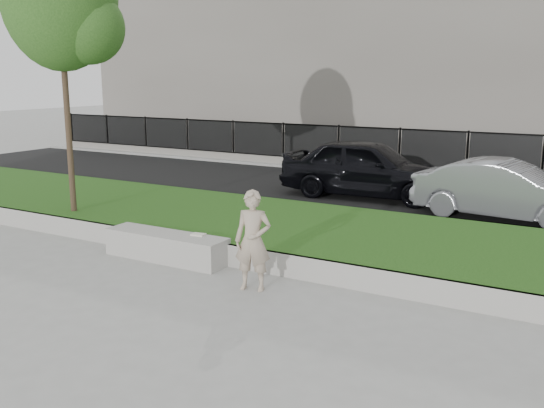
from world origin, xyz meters
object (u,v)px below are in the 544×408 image
Objects in this scene: car_silver at (507,190)px; book at (198,235)px; car_dark at (368,168)px; stone_bench at (166,246)px; man at (253,241)px; young_tree at (64,1)px.

book is at bearing 151.23° from car_silver.
car_dark is 1.14× the size of car_silver.
stone_bench is at bearing 168.60° from car_dark.
man is 1.78m from book.
book is 5.73m from young_tree.
man is at bearing -32.84° from book.
young_tree reaches higher than man.
stone_bench is 5.59m from young_tree.
young_tree reaches higher than book.
man reaches higher than car_silver.
car_dark is (4.28, 6.30, -3.95)m from young_tree.
stone_bench is at bearing 149.87° from man.
car_dark reaches higher than car_silver.
man reaches higher than book.
book is 0.06× the size of car_silver.
man is 0.38× the size of car_silver.
car_dark is at bearing 82.74° from car_silver.
stone_bench is at bearing -171.51° from book.
young_tree is (-5.35, 1.39, 4.00)m from man.
stone_bench is at bearing -14.85° from young_tree.
car_dark is (1.13, 7.14, 0.59)m from stone_bench.
young_tree is 1.29× the size of car_dark.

